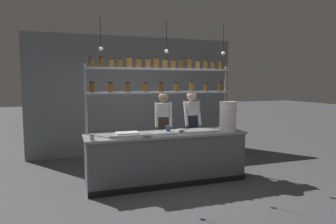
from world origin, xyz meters
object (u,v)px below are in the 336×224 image
chef_center (192,124)px  serving_cup_by_board (92,137)px  cutting_board (127,133)px  prep_bowl_center_front (148,136)px  chef_left (163,126)px  serving_cup_front (168,129)px  container_stack (228,117)px  spice_shelf_unit (161,81)px  prep_bowl_near_left (181,131)px

chef_center → serving_cup_by_board: 2.38m
cutting_board → prep_bowl_center_front: (0.26, -0.48, 0.01)m
cutting_board → prep_bowl_center_front: 0.54m
chef_left → cutting_board: (-0.89, -0.62, -0.01)m
chef_center → serving_cup_front: 0.90m
serving_cup_front → serving_cup_by_board: 1.51m
cutting_board → serving_cup_by_board: (-0.66, -0.48, 0.04)m
prep_bowl_center_front → serving_cup_by_board: bearing=-179.9°
container_stack → serving_cup_front: size_ratio=5.35×
spice_shelf_unit → serving_cup_by_board: 1.73m
chef_left → serving_cup_by_board: bearing=-129.3°
prep_bowl_center_front → spice_shelf_unit: bearing=55.7°
cutting_board → serving_cup_by_board: serving_cup_by_board is taller
prep_bowl_near_left → chef_center: bearing=53.5°
prep_bowl_center_front → prep_bowl_near_left: bearing=23.6°
spice_shelf_unit → serving_cup_front: bearing=-59.5°
container_stack → prep_bowl_near_left: (-0.84, 0.24, -0.26)m
chef_left → prep_bowl_center_front: bearing=-104.6°
chef_left → prep_bowl_center_front: size_ratio=9.30×
spice_shelf_unit → prep_bowl_center_front: size_ratio=16.11×
spice_shelf_unit → cutting_board: bearing=-167.8°
container_stack → serving_cup_front: 1.15m
serving_cup_front → serving_cup_by_board: bearing=-162.1°
chef_center → prep_bowl_near_left: bearing=-119.9°
chef_center → prep_bowl_center_front: (-1.24, -1.00, -0.01)m
chef_left → chef_center: 0.61m
cutting_board → chef_left: bearing=34.7°
chef_center → prep_bowl_near_left: chef_center is taller
prep_bowl_center_front → serving_cup_by_board: 0.92m
spice_shelf_unit → prep_bowl_center_front: bearing=-124.3°
chef_center → serving_cup_front: chef_center is taller
spice_shelf_unit → chef_center: (0.82, 0.38, -0.91)m
spice_shelf_unit → prep_bowl_center_front: 1.19m
prep_bowl_near_left → serving_cup_front: (-0.21, 0.14, 0.03)m
serving_cup_front → prep_bowl_center_front: bearing=-138.3°
serving_cup_front → serving_cup_by_board: (-1.44, -0.46, 0.00)m
cutting_board → prep_bowl_near_left: bearing=-8.9°
cutting_board → serving_cup_by_board: size_ratio=3.67×
serving_cup_by_board → cutting_board: bearing=35.8°
chef_left → chef_center: size_ratio=0.98×
cutting_board → prep_bowl_near_left: size_ratio=2.24×
cutting_board → serving_cup_front: size_ratio=3.76×
prep_bowl_near_left → serving_cup_front: serving_cup_front is taller
spice_shelf_unit → serving_cup_by_board: spice_shelf_unit is taller
serving_cup_front → spice_shelf_unit: bearing=120.5°
serving_cup_front → chef_center: bearing=36.9°
chef_center → cutting_board: chef_center is taller
prep_bowl_center_front → serving_cup_front: size_ratio=1.65×
chef_center → prep_bowl_center_front: bearing=-134.4°
chef_center → container_stack: size_ratio=2.92×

